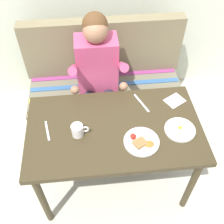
# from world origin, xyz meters

# --- Properties ---
(ground_plane) EXTENTS (8.00, 8.00, 0.00)m
(ground_plane) POSITION_xyz_m (0.00, 0.00, 0.00)
(ground_plane) COLOR beige
(table) EXTENTS (1.20, 0.70, 0.73)m
(table) POSITION_xyz_m (0.00, 0.00, 0.65)
(table) COLOR #382F1B
(table) RESTS_ON ground
(couch) EXTENTS (1.44, 0.56, 1.00)m
(couch) POSITION_xyz_m (0.00, 0.76, 0.33)
(couch) COLOR #756A4D
(couch) RESTS_ON ground
(person) EXTENTS (0.45, 0.61, 1.21)m
(person) POSITION_xyz_m (-0.07, 0.59, 0.74)
(person) COLOR #C0456E
(person) RESTS_ON ground
(plate_breakfast) EXTENTS (0.23, 0.23, 0.05)m
(plate_breakfast) POSITION_xyz_m (0.16, -0.15, 0.74)
(plate_breakfast) COLOR white
(plate_breakfast) RESTS_ON table
(plate_eggs) EXTENTS (0.21, 0.21, 0.04)m
(plate_eggs) POSITION_xyz_m (0.44, -0.07, 0.74)
(plate_eggs) COLOR white
(plate_eggs) RESTS_ON table
(coffee_mug) EXTENTS (0.12, 0.08, 0.09)m
(coffee_mug) POSITION_xyz_m (-0.25, -0.03, 0.78)
(coffee_mug) COLOR white
(coffee_mug) RESTS_ON table
(napkin) EXTENTS (0.17, 0.16, 0.01)m
(napkin) POSITION_xyz_m (0.48, 0.20, 0.73)
(napkin) COLOR silver
(napkin) RESTS_ON table
(fork) EXTENTS (0.05, 0.17, 0.00)m
(fork) POSITION_xyz_m (-0.45, 0.02, 0.73)
(fork) COLOR silver
(fork) RESTS_ON table
(knife) EXTENTS (0.09, 0.19, 0.00)m
(knife) POSITION_xyz_m (0.22, 0.20, 0.73)
(knife) COLOR silver
(knife) RESTS_ON table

